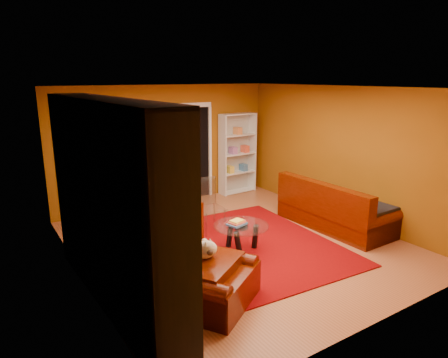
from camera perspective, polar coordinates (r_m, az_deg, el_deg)
floor at (r=6.93m, az=1.81°, el=-9.35°), size 5.00×5.50×0.05m
ceiling at (r=6.34m, az=2.00°, el=13.14°), size 5.00×5.50×0.05m
wall_back at (r=8.89m, az=-8.32°, el=4.79°), size 5.00×0.05×2.60m
wall_left at (r=5.53m, az=-20.24°, el=-1.90°), size 0.05×5.50×2.60m
wall_right at (r=8.18m, az=16.68°, el=3.49°), size 0.05×5.50×2.60m
doorway at (r=9.15m, az=-4.72°, el=3.58°), size 1.06×0.60×2.16m
rug at (r=6.80m, az=2.87°, el=-9.50°), size 3.01×3.45×0.02m
media_unit at (r=5.00m, az=-15.78°, el=-3.61°), size 0.66×3.33×2.54m
christmas_tree at (r=7.58m, az=-11.88°, el=0.39°), size 1.16×1.16×2.00m
gift_box_teal at (r=7.99m, az=-12.65°, el=-5.16°), size 0.35×0.35×0.27m
gift_box_green at (r=7.80m, az=-9.74°, el=-5.65°), size 0.28×0.28×0.23m
gift_box_red at (r=8.17m, az=-14.84°, el=-5.01°), size 0.26×0.26×0.23m
white_bookshelf at (r=9.63m, az=1.95°, el=3.62°), size 0.93×0.37×1.97m
armchair at (r=5.08m, az=-2.52°, el=-12.66°), size 1.61×1.61×0.91m
dog at (r=5.05m, az=-2.80°, el=-10.06°), size 0.50×0.47×0.30m
sofa at (r=7.78m, az=15.70°, el=-3.33°), size 1.01×2.17×0.93m
coffee_table at (r=6.53m, az=2.45°, el=-8.39°), size 1.09×1.09×0.56m
acrylic_chair at (r=7.21m, az=-1.97°, el=-4.33°), size 0.47×0.51×0.90m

